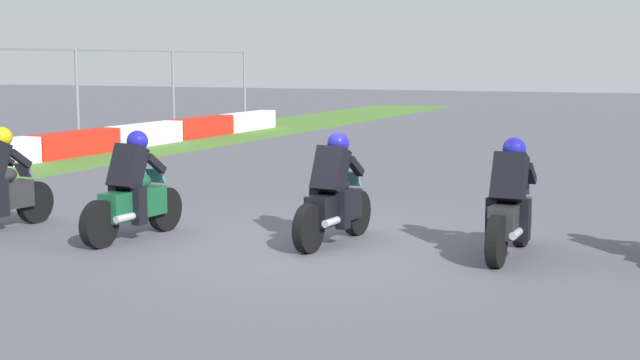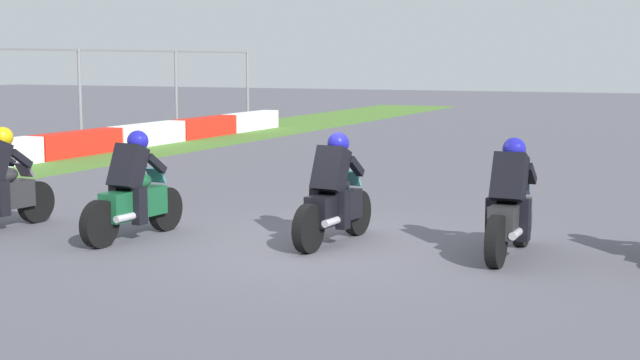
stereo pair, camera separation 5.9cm
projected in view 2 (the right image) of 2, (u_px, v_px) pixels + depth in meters
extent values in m
plane|color=#52515A|center=(320.00, 246.00, 12.23)|extent=(120.00, 120.00, 0.00)
cube|color=red|center=(77.00, 144.00, 23.51)|extent=(3.08, 0.60, 0.64)
cube|color=white|center=(148.00, 135.00, 26.35)|extent=(3.08, 0.60, 0.64)
cube|color=red|center=(204.00, 127.00, 29.19)|extent=(3.08, 0.60, 0.64)
cube|color=white|center=(251.00, 121.00, 32.03)|extent=(3.08, 0.60, 0.64)
cylinder|color=slate|center=(80.00, 98.00, 25.82)|extent=(0.10, 0.10, 2.79)
cylinder|color=slate|center=(176.00, 92.00, 30.30)|extent=(0.10, 0.10, 2.79)
cylinder|color=slate|center=(248.00, 88.00, 34.78)|extent=(0.10, 0.10, 2.79)
cylinder|color=black|center=(522.00, 223.00, 12.16)|extent=(0.64, 0.15, 0.64)
cylinder|color=black|center=(496.00, 242.00, 10.90)|extent=(0.64, 0.15, 0.64)
cube|color=#272728|center=(510.00, 218.00, 11.50)|extent=(1.10, 0.33, 0.40)
ellipsoid|color=#272728|center=(513.00, 193.00, 11.55)|extent=(0.48, 0.31, 0.24)
cube|color=red|center=(501.00, 223.00, 11.04)|extent=(0.06, 0.16, 0.08)
cylinder|color=#A5A5AD|center=(516.00, 233.00, 11.14)|extent=(0.42, 0.10, 0.10)
cube|color=black|center=(509.00, 178.00, 11.35)|extent=(0.49, 0.41, 0.66)
sphere|color=#191995|center=(514.00, 149.00, 11.50)|extent=(0.30, 0.30, 0.30)
cube|color=#486179|center=(520.00, 186.00, 11.91)|extent=(0.16, 0.26, 0.23)
cube|color=black|center=(492.00, 218.00, 11.48)|extent=(0.18, 0.14, 0.52)
cube|color=black|center=(524.00, 220.00, 11.31)|extent=(0.18, 0.14, 0.52)
cube|color=black|center=(502.00, 172.00, 11.76)|extent=(0.39, 0.10, 0.31)
cube|color=black|center=(530.00, 174.00, 11.61)|extent=(0.39, 0.10, 0.31)
cylinder|color=black|center=(357.00, 213.00, 12.95)|extent=(0.65, 0.19, 0.64)
cylinder|color=black|center=(309.00, 229.00, 11.74)|extent=(0.65, 0.19, 0.64)
cube|color=black|center=(334.00, 207.00, 12.32)|extent=(1.12, 0.41, 0.40)
ellipsoid|color=black|center=(338.00, 184.00, 12.37)|extent=(0.50, 0.34, 0.24)
cube|color=red|center=(316.00, 211.00, 11.87)|extent=(0.07, 0.16, 0.08)
cylinder|color=#A5A5AD|center=(332.00, 222.00, 11.96)|extent=(0.43, 0.13, 0.10)
cube|color=black|center=(331.00, 170.00, 12.17)|extent=(0.52, 0.44, 0.66)
sphere|color=#191995|center=(338.00, 143.00, 12.31)|extent=(0.32, 0.32, 0.30)
cube|color=teal|center=(351.00, 178.00, 12.71)|extent=(0.18, 0.27, 0.23)
cube|color=black|center=(317.00, 207.00, 12.31)|extent=(0.19, 0.15, 0.52)
cube|color=black|center=(343.00, 210.00, 12.12)|extent=(0.19, 0.15, 0.52)
cube|color=black|center=(332.00, 165.00, 12.58)|extent=(0.39, 0.13, 0.31)
cube|color=black|center=(355.00, 166.00, 12.41)|extent=(0.39, 0.13, 0.31)
cylinder|color=black|center=(165.00, 209.00, 13.27)|extent=(0.65, 0.19, 0.64)
cylinder|color=black|center=(100.00, 224.00, 12.05)|extent=(0.65, 0.19, 0.64)
cube|color=#154C2C|center=(134.00, 203.00, 12.64)|extent=(1.12, 0.40, 0.40)
ellipsoid|color=#154C2C|center=(138.00, 181.00, 12.69)|extent=(0.50, 0.33, 0.24)
cube|color=red|center=(109.00, 207.00, 12.19)|extent=(0.07, 0.16, 0.08)
cylinder|color=#A5A5AD|center=(126.00, 217.00, 12.28)|extent=(0.43, 0.13, 0.10)
cube|color=black|center=(128.00, 167.00, 12.48)|extent=(0.51, 0.43, 0.66)
sphere|color=#191995|center=(138.00, 141.00, 12.63)|extent=(0.32, 0.32, 0.30)
cube|color=teal|center=(156.00, 175.00, 13.03)|extent=(0.17, 0.27, 0.23)
cube|color=black|center=(117.00, 204.00, 12.63)|extent=(0.19, 0.15, 0.52)
cube|color=black|center=(140.00, 206.00, 12.44)|extent=(0.19, 0.15, 0.52)
cube|color=black|center=(136.00, 162.00, 12.90)|extent=(0.39, 0.13, 0.31)
cube|color=black|center=(156.00, 164.00, 12.73)|extent=(0.39, 0.13, 0.31)
cylinder|color=black|center=(36.00, 202.00, 13.93)|extent=(0.65, 0.20, 0.64)
ellipsoid|color=#28282A|center=(4.00, 175.00, 13.35)|extent=(0.51, 0.34, 0.24)
sphere|color=gold|center=(3.00, 137.00, 13.29)|extent=(0.33, 0.33, 0.30)
cube|color=#5C5365|center=(24.00, 170.00, 13.69)|extent=(0.18, 0.27, 0.23)
cube|color=black|center=(2.00, 198.00, 13.10)|extent=(0.19, 0.16, 0.52)
cube|color=black|center=(4.00, 157.00, 13.56)|extent=(0.39, 0.13, 0.31)
cube|color=black|center=(21.00, 158.00, 13.38)|extent=(0.39, 0.13, 0.31)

